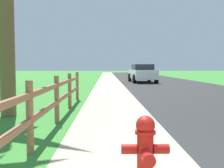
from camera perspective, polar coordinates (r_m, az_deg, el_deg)
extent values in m
plane|color=#388131|center=(26.30, 1.42, 0.86)|extent=(120.00, 120.00, 0.00)
cube|color=#2A2A2A|center=(28.66, 8.24, 1.07)|extent=(7.00, 66.00, 0.01)
cube|color=#B9AE8B|center=(28.32, -4.85, 1.06)|extent=(6.00, 66.00, 0.01)
cube|color=#388131|center=(28.46, -7.86, 1.06)|extent=(5.00, 66.00, 0.00)
cylinder|color=red|center=(3.04, 7.10, -15.50)|extent=(0.18, 0.18, 0.62)
cylinder|color=red|center=(2.96, 7.14, -10.21)|extent=(0.23, 0.23, 0.03)
sphere|color=red|center=(2.94, 7.16, -8.73)|extent=(0.21, 0.21, 0.21)
cube|color=#A91511|center=(2.93, 7.17, -7.43)|extent=(0.04, 0.04, 0.04)
cylinder|color=#A91511|center=(2.99, 3.68, -13.76)|extent=(0.17, 0.11, 0.11)
cylinder|color=#A91511|center=(3.04, 10.48, -13.53)|extent=(0.17, 0.11, 0.11)
cylinder|color=#A91511|center=(2.84, 7.69, -15.45)|extent=(0.13, 0.20, 0.13)
cylinder|color=#915E3F|center=(4.18, -17.20, -6.87)|extent=(0.11, 0.11, 1.10)
cylinder|color=#915E3F|center=(6.27, -11.74, -3.29)|extent=(0.11, 0.11, 1.10)
cylinder|color=#915E3F|center=(8.41, -9.05, -1.49)|extent=(0.11, 0.11, 1.10)
cylinder|color=#915E3F|center=(10.55, -7.45, -0.43)|extent=(0.11, 0.11, 1.10)
cube|color=#915E3F|center=(6.28, -11.74, -3.79)|extent=(0.07, 8.68, 0.09)
cube|color=#915E3F|center=(6.24, -11.78, -0.27)|extent=(0.07, 8.68, 0.09)
cylinder|color=brown|center=(7.63, -21.78, 15.76)|extent=(0.39, 0.39, 5.87)
cube|color=white|center=(22.55, 6.50, 2.09)|extent=(1.96, 4.53, 0.74)
cube|color=#1E232B|center=(22.49, 6.54, 3.62)|extent=(1.65, 2.24, 0.47)
cylinder|color=black|center=(21.39, 9.48, 1.12)|extent=(0.25, 0.73, 0.72)
cylinder|color=black|center=(21.06, 4.81, 1.12)|extent=(0.25, 0.73, 0.72)
cylinder|color=black|center=(24.09, 7.97, 1.42)|extent=(0.25, 0.73, 0.72)
cylinder|color=black|center=(23.79, 3.81, 1.42)|extent=(0.25, 0.73, 0.72)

